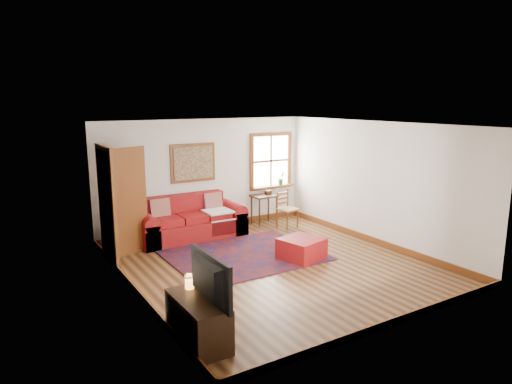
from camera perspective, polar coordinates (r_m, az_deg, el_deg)
ground at (r=8.32m, az=2.06°, el=-9.02°), size 5.50×5.50×0.00m
room_envelope at (r=7.91m, az=2.08°, el=2.29°), size 5.04×5.54×2.52m
window at (r=11.15m, az=2.04°, el=3.22°), size 1.18×0.20×1.38m
doorway at (r=8.73m, az=-16.77°, el=-1.21°), size 0.89×1.08×2.14m
framed_artwork at (r=10.13m, az=-7.86°, el=3.64°), size 1.05×0.07×0.85m
persian_rug at (r=8.74m, az=-1.47°, el=-7.92°), size 2.74×2.19×0.02m
red_leather_sofa at (r=9.90m, az=-8.24°, el=-3.96°), size 2.30×0.95×0.90m
red_ottoman at (r=8.55m, az=5.71°, el=-7.08°), size 0.84×0.84×0.40m
side_table at (r=10.80m, az=1.02°, el=-1.03°), size 0.58×0.44×0.70m
ladder_back_chair at (r=10.56m, az=3.77°, el=-1.94°), size 0.47×0.45×0.87m
media_cabinet at (r=5.78m, az=-7.25°, el=-15.67°), size 0.46×1.02×0.56m
television at (r=5.46m, az=-6.68°, el=-10.82°), size 0.13×1.00×0.58m
candle_hurricane at (r=5.94m, az=-8.32°, el=-11.07°), size 0.12×0.12×0.18m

